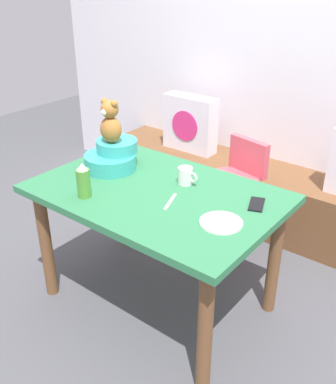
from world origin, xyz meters
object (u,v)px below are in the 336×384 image
(teddy_bear, at_px, (110,122))
(coffee_mug, at_px, (186,176))
(pillow_floral_left, at_px, (190,124))
(infant_seat_teal, at_px, (113,156))
(dinner_plate_near, at_px, (221,223))
(cell_phone, at_px, (257,204))
(ketchup_bottle, at_px, (83,181))
(dining_table, at_px, (157,208))
(highchair, at_px, (234,182))

(teddy_bear, distance_m, coffee_mug, 0.52)
(pillow_floral_left, relative_size, infant_seat_teal, 1.33)
(dinner_plate_near, relative_size, cell_phone, 1.39)
(teddy_bear, xyz_separation_m, ketchup_bottle, (0.14, -0.35, -0.19))
(teddy_bear, xyz_separation_m, cell_phone, (0.88, 0.11, -0.27))
(infant_seat_teal, bearing_deg, dining_table, -10.43)
(highchair, bearing_deg, infant_seat_teal, -122.78)
(highchair, height_order, ketchup_bottle, ketchup_bottle)
(infant_seat_teal, height_order, dinner_plate_near, infant_seat_teal)
(infant_seat_teal, distance_m, cell_phone, 0.89)
(infant_seat_teal, bearing_deg, coffee_mug, 10.82)
(infant_seat_teal, bearing_deg, cell_phone, 7.24)
(dining_table, relative_size, infant_seat_teal, 3.93)
(dining_table, xyz_separation_m, infant_seat_teal, (-0.39, 0.07, 0.18))
(pillow_floral_left, xyz_separation_m, highchair, (0.66, -0.42, -0.16))
(dining_table, distance_m, dinner_plate_near, 0.47)
(dining_table, xyz_separation_m, coffee_mug, (0.07, 0.16, 0.15))
(pillow_floral_left, relative_size, teddy_bear, 1.76)
(pillow_floral_left, relative_size, dining_table, 0.34)
(highchair, relative_size, infant_seat_teal, 2.39)
(teddy_bear, bearing_deg, infant_seat_teal, 90.00)
(infant_seat_teal, relative_size, coffee_mug, 2.75)
(teddy_bear, relative_size, dinner_plate_near, 1.25)
(teddy_bear, xyz_separation_m, coffee_mug, (0.46, 0.09, -0.23))
(dining_table, bearing_deg, coffee_mug, 64.97)
(dining_table, height_order, highchair, highchair)
(infant_seat_teal, relative_size, dinner_plate_near, 1.65)
(dinner_plate_near, bearing_deg, dining_table, 170.07)
(infant_seat_teal, relative_size, ketchup_bottle, 1.78)
(ketchup_bottle, bearing_deg, cell_phone, 32.04)
(highchair, bearing_deg, teddy_bear, -122.76)
(ketchup_bottle, bearing_deg, coffee_mug, 53.86)
(ketchup_bottle, height_order, cell_phone, ketchup_bottle)
(coffee_mug, bearing_deg, dinner_plate_near, -32.37)
(teddy_bear, distance_m, ketchup_bottle, 0.42)
(infant_seat_teal, bearing_deg, ketchup_bottle, -68.16)
(infant_seat_teal, xyz_separation_m, ketchup_bottle, (0.14, -0.35, 0.02))
(coffee_mug, bearing_deg, teddy_bear, -169.12)
(infant_seat_teal, height_order, ketchup_bottle, ketchup_bottle)
(highchair, height_order, dinner_plate_near, highchair)
(pillow_floral_left, bearing_deg, dining_table, -62.22)
(highchair, distance_m, coffee_mug, 0.65)
(highchair, xyz_separation_m, ketchup_bottle, (-0.29, -1.03, 0.31))
(pillow_floral_left, xyz_separation_m, coffee_mug, (0.69, -1.00, 0.11))
(coffee_mug, relative_size, dinner_plate_near, 0.60)
(dining_table, relative_size, dinner_plate_near, 6.48)
(infant_seat_teal, relative_size, cell_phone, 2.29)
(highchair, xyz_separation_m, coffee_mug, (0.03, -0.59, 0.27))
(cell_phone, bearing_deg, infant_seat_teal, 166.06)
(pillow_floral_left, xyz_separation_m, teddy_bear, (0.23, -1.09, 0.34))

